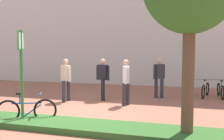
{
  "coord_description": "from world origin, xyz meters",
  "views": [
    {
      "loc": [
        3.15,
        -7.8,
        2.04
      ],
      "look_at": [
        0.48,
        1.51,
        1.3
      ],
      "focal_mm": 40.44,
      "sensor_mm": 36.0,
      "label": 1
    }
  ],
  "objects": [
    {
      "name": "planter_strip",
      "position": [
        0.7,
        -1.83,
        0.08
      ],
      "size": [
        7.0,
        1.1,
        0.16
      ],
      "primitive_type": "cube",
      "color": "#336028",
      "rests_on": "ground"
    },
    {
      "name": "parking_sign_post",
      "position": [
        -1.15,
        -1.83,
        1.69
      ],
      "size": [
        0.11,
        0.36,
        2.6
      ],
      "color": "#2D7238",
      "rests_on": "ground"
    },
    {
      "name": "person_shirt_white",
      "position": [
        -1.39,
        1.34,
        0.98
      ],
      "size": [
        0.53,
        0.51,
        1.72
      ],
      "color": "#2D2D38",
      "rests_on": "ground"
    },
    {
      "name": "person_suited_dark",
      "position": [
        -0.07,
        2.05,
        0.98
      ],
      "size": [
        0.6,
        0.45,
        1.72
      ],
      "color": "black",
      "rests_on": "ground"
    },
    {
      "name": "bollard_steel",
      "position": [
        2.23,
        3.32,
        0.45
      ],
      "size": [
        0.16,
        0.16,
        0.9
      ],
      "primitive_type": "cylinder",
      "color": "#ADADB2",
      "rests_on": "ground"
    },
    {
      "name": "person_suited_navy",
      "position": [
        2.13,
        3.15,
        0.98
      ],
      "size": [
        0.47,
        0.45,
        1.72
      ],
      "color": "#2D2D38",
      "rests_on": "ground"
    },
    {
      "name": "bike_at_sign",
      "position": [
        -1.14,
        -1.65,
        0.35
      ],
      "size": [
        1.56,
        0.75,
        0.86
      ],
      "color": "black",
      "rests_on": "ground"
    },
    {
      "name": "person_casual_tan",
      "position": [
        1.08,
        1.32,
        0.98
      ],
      "size": [
        0.33,
        0.6,
        1.72
      ],
      "color": "#2D2D38",
      "rests_on": "ground"
    },
    {
      "name": "building_facade",
      "position": [
        0.0,
        7.4,
        5.0
      ],
      "size": [
        28.0,
        1.2,
        10.0
      ],
      "primitive_type": "cube",
      "color": "silver",
      "rests_on": "ground"
    },
    {
      "name": "ground_plane",
      "position": [
        0.0,
        0.0,
        0.0
      ],
      "size": [
        60.0,
        60.0,
        0.0
      ],
      "primitive_type": "plane",
      "color": "#9E5B47"
    }
  ]
}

